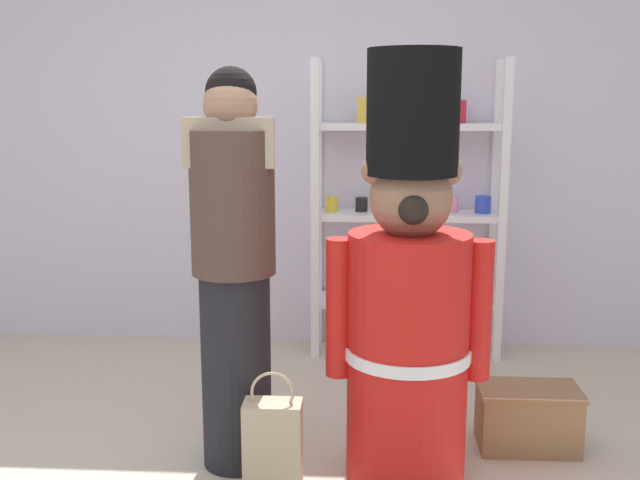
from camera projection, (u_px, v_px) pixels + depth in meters
The scene contains 6 objects.
back_wall at pixel (295, 141), 4.68m from camera, with size 6.40×0.12×2.60m, color silver.
merchandise_shelf at pixel (408, 210), 4.50m from camera, with size 1.15×0.35×1.79m.
teddy_bear_guard at pixel (409, 302), 2.98m from camera, with size 0.67×0.51×1.75m.
person_shopper at pixel (234, 266), 3.07m from camera, with size 0.37×0.35×1.69m.
shopping_bag at pixel (273, 444), 2.98m from camera, with size 0.23×0.13×0.50m.
display_crate at pixel (528, 418), 3.34m from camera, with size 0.46×0.27×0.29m.
Camera 1 is at (0.44, -2.50, 1.56)m, focal length 41.50 mm.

